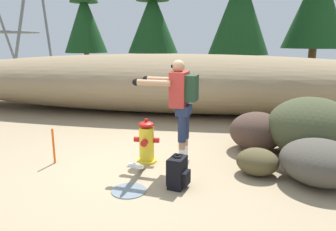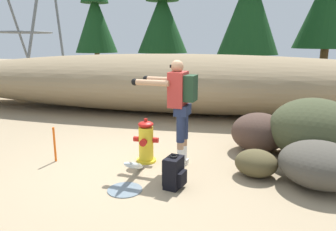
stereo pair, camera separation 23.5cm
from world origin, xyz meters
TOP-DOWN VIEW (x-y plane):
  - ground_plane at (0.00, 0.00)m, footprint 56.00×56.00m
  - dirt_embankment at (0.00, 4.40)m, footprint 16.29×3.20m
  - fire_hydrant at (0.14, 0.29)m, footprint 0.43×0.38m
  - hydrant_water_jet at (0.14, -0.45)m, footprint 0.48×1.20m
  - utility_worker at (0.70, 0.21)m, footprint 1.02×0.61m
  - spare_backpack at (0.78, -0.59)m, footprint 0.33×0.34m
  - boulder_large at (2.92, 1.03)m, footprint 1.55×1.58m
  - boulder_mid at (2.77, -0.11)m, footprint 1.49×1.51m
  - boulder_small at (2.03, 1.24)m, footprint 1.29×1.27m
  - boulder_outlier at (1.92, 0.06)m, footprint 0.75×0.72m
  - pine_tree_far_left at (-5.26, 10.61)m, footprint 2.07×2.07m
  - pine_tree_left at (-1.93, 10.76)m, footprint 2.40×2.40m
  - survey_stake at (-1.38, -0.01)m, footprint 0.04×0.04m

SIDE VIEW (x-z plane):
  - ground_plane at x=0.00m, z-range -0.04..0.00m
  - hydrant_water_jet at x=0.14m, z-range -0.12..0.40m
  - boulder_outlier at x=1.92m, z-range 0.00..0.41m
  - spare_backpack at x=0.78m, z-range -0.02..0.45m
  - survey_stake at x=-1.38m, z-range 0.00..0.60m
  - boulder_mid at x=2.77m, z-range 0.00..0.63m
  - fire_hydrant at x=0.14m, z-range -0.03..0.72m
  - boulder_small at x=2.03m, z-range 0.00..0.72m
  - boulder_large at x=2.92m, z-range 0.00..1.06m
  - dirt_embankment at x=0.00m, z-range 0.00..1.65m
  - utility_worker at x=0.70m, z-range 0.24..1.96m
  - pine_tree_far_left at x=-5.26m, z-range 0.32..6.49m
  - pine_tree_left at x=-1.93m, z-range 0.31..6.56m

